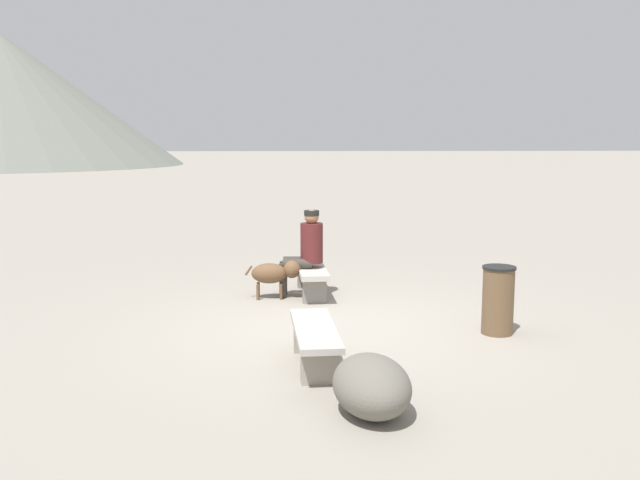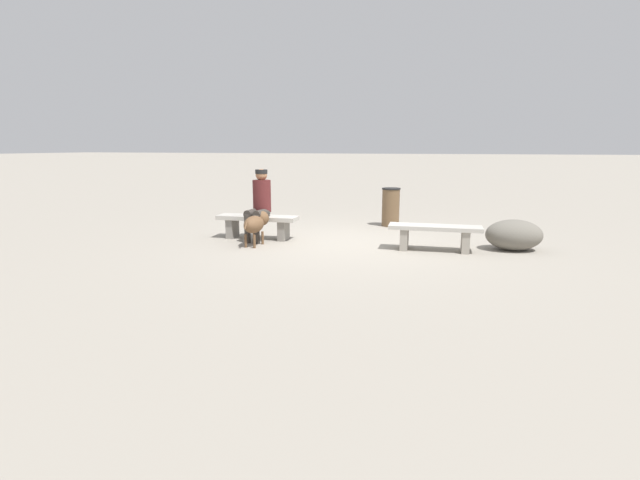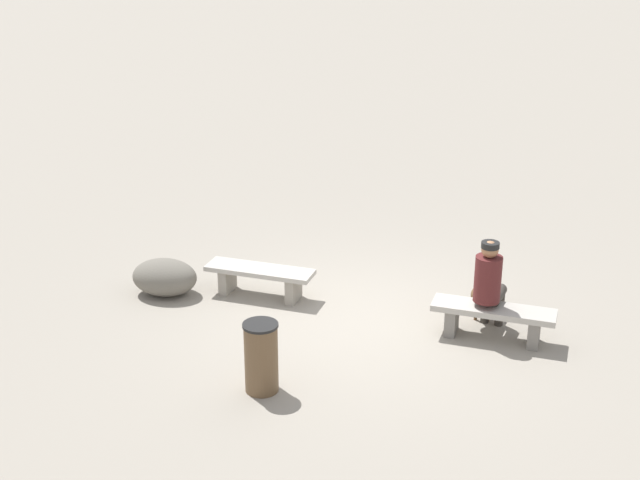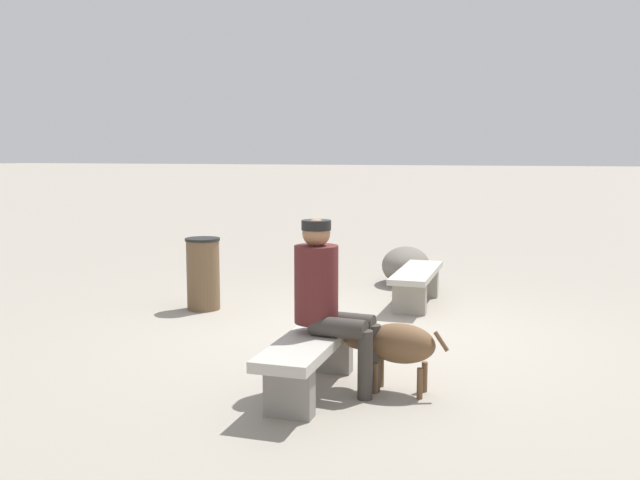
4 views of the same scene
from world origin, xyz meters
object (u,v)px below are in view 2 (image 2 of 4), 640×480
object	(u,v)px
bench_left	(435,233)
seated_person	(260,200)
boulder	(514,235)
trash_bin	(391,207)
dog	(256,223)
bench_right	(257,222)

from	to	relation	value
bench_left	seated_person	bearing A→B (deg)	-3.15
seated_person	boulder	xyz separation A→B (m)	(-4.39, -0.45, -0.48)
trash_bin	boulder	world-z (taller)	trash_bin
bench_left	trash_bin	world-z (taller)	trash_bin
dog	boulder	distance (m)	4.36
bench_right	dog	xyz separation A→B (m)	(-0.22, 0.53, 0.08)
dog	seated_person	bearing A→B (deg)	15.30
seated_person	trash_bin	distance (m)	3.06
bench_left	boulder	bearing A→B (deg)	-164.30
dog	boulder	bearing A→B (deg)	-78.20
bench_left	bench_right	size ratio (longest dim) A/B	0.99
bench_right	trash_bin	xyz separation A→B (m)	(-2.14, -2.18, 0.11)
boulder	bench_right	bearing A→B (deg)	4.70
dog	trash_bin	bearing A→B (deg)	-35.49
bench_left	seated_person	xyz separation A→B (m)	(3.13, 0.01, 0.44)
trash_bin	boulder	xyz separation A→B (m)	(-2.34, 1.81, -0.16)
trash_bin	boulder	size ratio (longest dim) A/B	0.90
seated_person	boulder	bearing A→B (deg)	-171.87
trash_bin	bench_left	bearing A→B (deg)	115.91
bench_right	seated_person	distance (m)	0.45
dog	boulder	world-z (taller)	dog
bench_right	seated_person	xyz separation A→B (m)	(-0.10, 0.08, 0.43)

